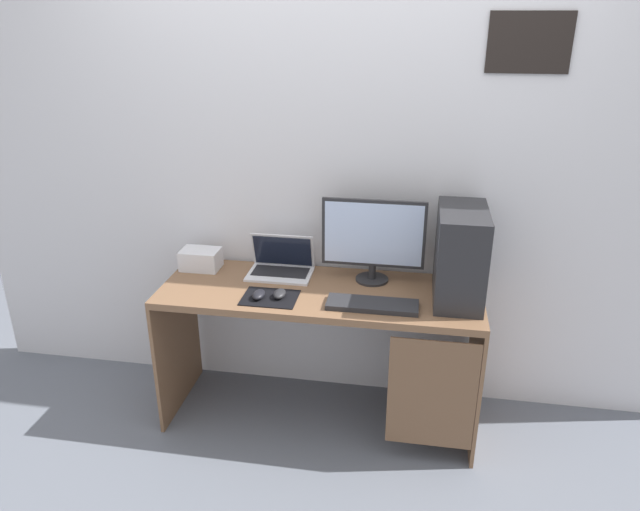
% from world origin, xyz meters
% --- Properties ---
extents(ground_plane, '(8.00, 8.00, 0.00)m').
position_xyz_m(ground_plane, '(0.00, 0.00, 0.00)').
color(ground_plane, slate).
extents(wall_back, '(4.00, 0.05, 2.60)m').
position_xyz_m(wall_back, '(0.00, 0.32, 1.30)').
color(wall_back, silver).
rests_on(wall_back, ground_plane).
extents(desk, '(1.56, 0.56, 0.74)m').
position_xyz_m(desk, '(0.02, -0.01, 0.60)').
color(desk, brown).
rests_on(desk, ground_plane).
extents(pc_tower, '(0.22, 0.41, 0.44)m').
position_xyz_m(pc_tower, '(0.65, 0.02, 0.96)').
color(pc_tower, '#232326').
rests_on(pc_tower, desk).
extents(monitor, '(0.51, 0.17, 0.43)m').
position_xyz_m(monitor, '(0.24, 0.14, 0.97)').
color(monitor, '#232326').
rests_on(monitor, desk).
extents(laptop, '(0.33, 0.22, 0.20)m').
position_xyz_m(laptop, '(-0.23, 0.16, 0.78)').
color(laptop, silver).
rests_on(laptop, desk).
extents(projector, '(0.20, 0.14, 0.10)m').
position_xyz_m(projector, '(-0.66, 0.15, 0.80)').
color(projector, silver).
rests_on(projector, desk).
extents(keyboard, '(0.42, 0.14, 0.02)m').
position_xyz_m(keyboard, '(0.27, -0.14, 0.75)').
color(keyboard, '#232326').
rests_on(keyboard, desk).
extents(mousepad, '(0.26, 0.20, 0.00)m').
position_xyz_m(mousepad, '(-0.22, -0.13, 0.75)').
color(mousepad, black).
rests_on(mousepad, desk).
extents(mouse_left, '(0.06, 0.10, 0.03)m').
position_xyz_m(mouse_left, '(-0.17, -0.12, 0.76)').
color(mouse_left, '#232326').
rests_on(mouse_left, mousepad).
extents(mouse_right, '(0.06, 0.10, 0.03)m').
position_xyz_m(mouse_right, '(-0.27, -0.15, 0.76)').
color(mouse_right, black).
rests_on(mouse_right, mousepad).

